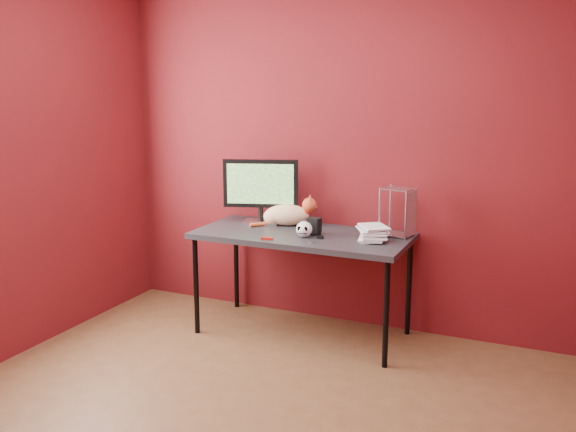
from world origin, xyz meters
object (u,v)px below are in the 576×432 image
at_px(desk, 302,240).
at_px(speaker, 314,227).
at_px(cat, 287,215).
at_px(skull_mug, 304,229).
at_px(monitor, 261,188).
at_px(book_stack, 363,158).

xyz_separation_m(desk, speaker, (0.09, -0.01, 0.10)).
bearing_deg(cat, skull_mug, -67.74).
xyz_separation_m(monitor, book_stack, (0.84, -0.18, 0.28)).
xyz_separation_m(desk, skull_mug, (0.06, -0.11, 0.11)).
distance_m(desk, monitor, 0.54).
relative_size(speaker, book_stack, 0.11).
bearing_deg(cat, desk, -61.35).
xyz_separation_m(cat, speaker, (0.29, -0.19, -0.03)).
distance_m(desk, speaker, 0.14).
height_order(cat, skull_mug, cat).
relative_size(desk, speaker, 12.90).
relative_size(desk, cat, 3.41).
height_order(skull_mug, speaker, speaker).
distance_m(skull_mug, speaker, 0.11).
distance_m(monitor, book_stack, 0.90).
bearing_deg(monitor, cat, -10.80).
distance_m(cat, speaker, 0.34).
xyz_separation_m(skull_mug, speaker, (0.03, 0.11, -0.00)).
xyz_separation_m(desk, cat, (-0.20, 0.18, 0.13)).
relative_size(skull_mug, book_stack, 0.10).
bearing_deg(book_stack, monitor, 168.13).
distance_m(cat, book_stack, 0.82).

